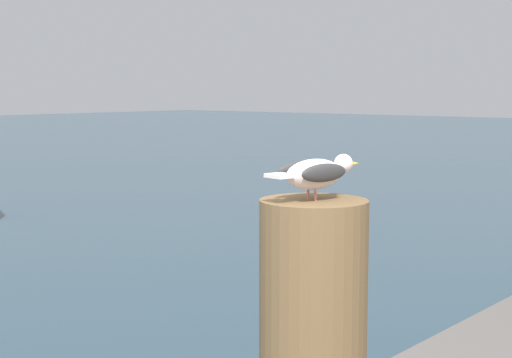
# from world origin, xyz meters

# --- Properties ---
(mooring_post) EXTENTS (0.36, 0.36, 0.88)m
(mooring_post) POSITION_xyz_m (1.09, -0.29, 1.55)
(mooring_post) COLOR brown
(mooring_post) RESTS_ON harbor_quay
(seagull) EXTENTS (0.39, 0.18, 0.14)m
(seagull) POSITION_xyz_m (1.10, -0.29, 2.08)
(seagull) COLOR #C66D60
(seagull) RESTS_ON mooring_post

